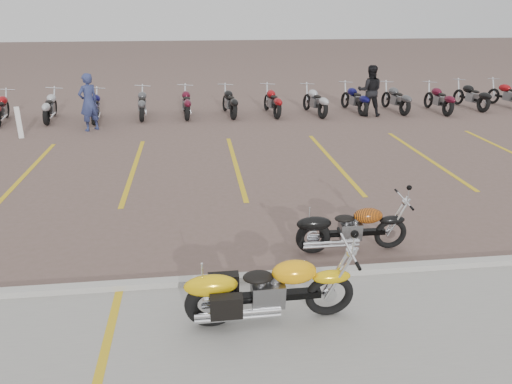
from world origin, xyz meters
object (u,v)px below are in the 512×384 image
Objects in this scene: flame_cruiser at (349,230)px; bollard at (19,123)px; person_a at (89,102)px; person_b at (370,91)px; yellow_cruiser at (266,291)px.

bollard is (-8.18, 8.90, 0.09)m from flame_cruiser.
person_a is at bearing 123.16° from flame_cruiser.
bollard is at bearing 23.19° from person_b.
person_a reaches higher than person_b.
bollard is (-12.25, -1.85, -0.45)m from person_b.
bollard is at bearing 133.47° from flame_cruiser.
person_b reaches higher than yellow_cruiser.
yellow_cruiser is 1.17× the size of flame_cruiser.
yellow_cruiser is 1.21× the size of person_a.
person_b is 12.40m from bollard.
person_b is (5.80, 12.61, 0.48)m from yellow_cruiser.
flame_cruiser is 1.99× the size of bollard.
yellow_cruiser is at bearing 79.91° from person_b.
person_b reaches higher than flame_cruiser.
person_b reaches higher than bollard.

